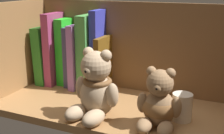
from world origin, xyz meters
TOP-DOWN VIEW (x-y plane):
  - shelf_board at (0.00, 0.00)cm, footprint 64.41×28.89cm
  - shelf_back_panel at (0.00, 15.05)cm, footprint 66.81×1.20cm
  - shelf_side_panel_left at (-33.00, 0.00)cm, footprint 1.60×31.29cm
  - book_0 at (-29.04, 12.07)cm, footprint 4.06×14.87cm
  - book_1 at (-25.65, 12.07)cm, footprint 2.62×13.89cm
  - book_2 at (-22.44, 12.07)cm, footprint 2.94×9.09cm
  - book_3 at (-19.44, 12.07)cm, footprint 2.21×11.13cm
  - book_4 at (-16.84, 12.07)cm, footprint 2.14×14.50cm
  - book_5 at (-13.60, 12.07)cm, footprint 3.49×12.75cm
  - book_6 at (-10.32, 12.07)cm, footprint 2.22×9.79cm
  - book_7 at (-7.97, 12.07)cm, footprint 1.63×14.71cm
  - teddy_bear_larger at (-1.80, -7.55)cm, footprint 12.87×13.36cm
  - teddy_bear_smaller at (13.95, -6.44)cm, footprint 10.47×10.95cm
  - pillar_candle at (18.19, -0.61)cm, footprint 4.89×4.89cm

SIDE VIEW (x-z plane):
  - shelf_board at x=0.00cm, z-range 0.00..2.00cm
  - pillar_candle at x=18.19cm, z-range 2.00..8.76cm
  - teddy_bear_smaller at x=13.95cm, z-range 0.47..14.80cm
  - teddy_bear_larger at x=-1.80cm, z-range 0.73..18.08cm
  - book_7 at x=-7.97cm, z-range 2.00..18.91cm
  - book_0 at x=-29.04cm, z-range 1.94..20.68cm
  - book_3 at x=-19.44cm, z-range 2.00..21.14cm
  - book_4 at x=-16.84cm, z-range 2.00..22.11cm
  - book_2 at x=-22.44cm, z-range 2.00..23.41cm
  - book_5 at x=-13.60cm, z-range 2.00..25.04cm
  - book_1 at x=-25.65cm, z-range 2.00..25.12cm
  - book_6 at x=-10.32cm, z-range 2.00..26.57cm
  - shelf_back_panel at x=0.00cm, z-range 0.00..28.99cm
  - shelf_side_panel_left at x=-33.00cm, z-range 0.00..28.99cm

